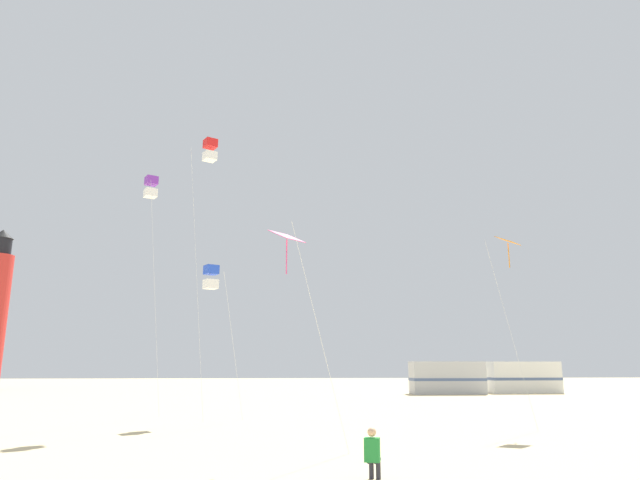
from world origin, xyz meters
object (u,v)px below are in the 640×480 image
kite_box_scarlet (210,151)px  rv_van_white (523,377)px  kite_diamond_orange (508,247)px  kite_diamond_rainbow (289,243)px  kite_flyer_standing (373,452)px  kite_box_blue (211,277)px  rv_van_silver (447,378)px  kite_box_violet (151,188)px

kite_box_scarlet → rv_van_white: bearing=42.2°
kite_diamond_orange → kite_diamond_rainbow: kite_diamond_orange is taller
kite_flyer_standing → rv_van_white: rv_van_white is taller
kite_box_scarlet → kite_box_blue: bearing=-50.7°
kite_diamond_rainbow → rv_van_silver: 36.14m
kite_box_scarlet → rv_van_white: (26.12, 23.72, -11.95)m
kite_box_blue → kite_flyer_standing: bearing=-68.1°
kite_flyer_standing → kite_box_blue: bearing=-49.8°
kite_flyer_standing → rv_van_white: 42.93m
kite_diamond_orange → kite_box_blue: bearing=164.7°
kite_flyer_standing → kite_box_scarlet: size_ratio=0.08×
kite_flyer_standing → rv_van_silver: size_ratio=0.18×
kite_diamond_rainbow → kite_box_scarlet: size_ratio=0.48×
kite_flyer_standing → kite_diamond_rainbow: bearing=-45.1°
kite_flyer_standing → kite_diamond_orange: size_ratio=0.14×
kite_box_blue → kite_box_scarlet: bearing=129.3°
kite_flyer_standing → rv_van_silver: 38.66m
kite_diamond_orange → rv_van_silver: (4.91, 26.49, -6.19)m
rv_van_silver → kite_box_violet: bearing=-136.7°
rv_van_silver → kite_flyer_standing: bearing=-109.0°
kite_diamond_orange → kite_box_scarlet: size_ratio=0.58×
kite_diamond_rainbow → rv_van_white: (22.14, 34.04, -4.86)m
kite_box_blue → kite_box_violet: bearing=148.1°
kite_box_blue → rv_van_white: kite_box_blue is taller
kite_diamond_orange → kite_box_violet: size_ratio=0.65×
kite_flyer_standing → kite_box_scarlet: bearing=-49.1°
kite_box_blue → rv_van_silver: bearing=51.5°
kite_diamond_rainbow → kite_box_scarlet: (-3.98, 10.32, 7.08)m
kite_box_scarlet → kite_box_violet: 4.05m
kite_diamond_rainbow → rv_van_silver: kite_diamond_rainbow is taller
kite_diamond_orange → rv_van_silver: 27.64m
kite_box_blue → kite_diamond_rainbow: size_ratio=1.08×
rv_van_silver → kite_diamond_rainbow: bearing=-113.9°
kite_box_scarlet → kite_box_violet: kite_box_scarlet is taller
kite_box_violet → rv_van_silver: 31.81m
kite_diamond_rainbow → rv_van_white: 40.90m
kite_box_violet → kite_box_scarlet: bearing=-28.9°
kite_diamond_orange → kite_diamond_rainbow: 11.60m
kite_box_scarlet → kite_box_violet: bearing=151.1°
kite_flyer_standing → rv_van_white: size_ratio=0.18×
kite_box_violet → rv_van_white: 38.14m
kite_box_scarlet → kite_flyer_standing: bearing=-67.4°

